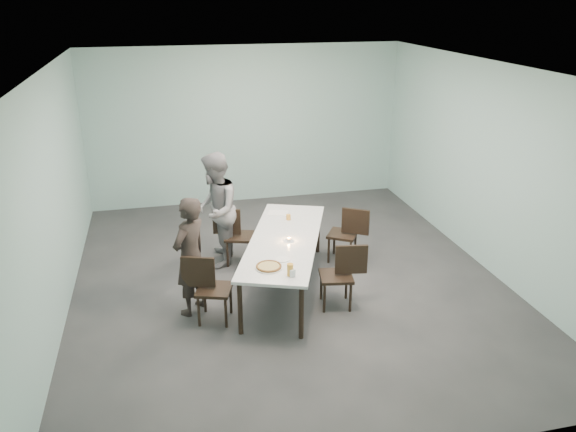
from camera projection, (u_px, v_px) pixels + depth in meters
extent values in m
plane|color=#333335|center=(288.00, 280.00, 8.14)|extent=(7.00, 7.00, 0.00)
cube|color=#9BC4BF|center=(246.00, 126.00, 10.75)|extent=(6.00, 0.02, 3.00)
cube|color=#9BC4BF|center=(389.00, 317.00, 4.42)|extent=(6.00, 0.02, 3.00)
cube|color=#9BC4BF|center=(52.00, 199.00, 6.95)|extent=(0.02, 7.00, 3.00)
cube|color=#9BC4BF|center=(487.00, 167.00, 8.22)|extent=(0.02, 7.00, 3.00)
cube|color=white|center=(288.00, 68.00, 7.03)|extent=(6.00, 7.00, 0.02)
cube|color=white|center=(284.00, 240.00, 7.67)|extent=(1.76, 2.75, 0.04)
cylinder|color=black|center=(240.00, 308.00, 6.73)|extent=(0.06, 0.06, 0.71)
cylinder|color=black|center=(272.00, 229.00, 8.98)|extent=(0.06, 0.06, 0.71)
cylinder|color=black|center=(301.00, 312.00, 6.64)|extent=(0.06, 0.06, 0.71)
cylinder|color=black|center=(318.00, 231.00, 8.89)|extent=(0.06, 0.06, 0.71)
cube|color=black|center=(214.00, 290.00, 7.00)|extent=(0.53, 0.53, 0.04)
cube|color=black|center=(198.00, 272.00, 6.93)|extent=(0.41, 0.17, 0.40)
cylinder|color=black|center=(199.00, 312.00, 6.94)|extent=(0.04, 0.04, 0.41)
cylinder|color=black|center=(205.00, 298.00, 7.25)|extent=(0.04, 0.04, 0.41)
cylinder|color=black|center=(226.00, 313.00, 6.91)|extent=(0.04, 0.04, 0.41)
cylinder|color=black|center=(231.00, 299.00, 7.23)|extent=(0.04, 0.04, 0.41)
cube|color=black|center=(240.00, 236.00, 8.52)|extent=(0.52, 0.52, 0.04)
cube|color=black|center=(227.00, 222.00, 8.44)|extent=(0.41, 0.16, 0.40)
cylinder|color=black|center=(227.00, 254.00, 8.46)|extent=(0.04, 0.04, 0.41)
cylinder|color=black|center=(231.00, 245.00, 8.77)|extent=(0.04, 0.04, 0.41)
cylinder|color=black|center=(250.00, 255.00, 8.44)|extent=(0.04, 0.04, 0.41)
cylinder|color=black|center=(252.00, 245.00, 8.75)|extent=(0.04, 0.04, 0.41)
cube|color=black|center=(336.00, 276.00, 7.33)|extent=(0.48, 0.48, 0.04)
cube|color=black|center=(351.00, 259.00, 7.25)|extent=(0.42, 0.11, 0.40)
cylinder|color=black|center=(346.00, 285.00, 7.58)|extent=(0.04, 0.04, 0.41)
cylinder|color=black|center=(350.00, 298.00, 7.26)|extent=(0.04, 0.04, 0.41)
cylinder|color=black|center=(321.00, 286.00, 7.56)|extent=(0.04, 0.04, 0.41)
cylinder|color=black|center=(324.00, 298.00, 7.24)|extent=(0.04, 0.04, 0.41)
cube|color=black|center=(343.00, 234.00, 8.59)|extent=(0.58, 0.58, 0.04)
cube|color=black|center=(356.00, 221.00, 8.45)|extent=(0.38, 0.26, 0.40)
cylinder|color=black|center=(355.00, 245.00, 8.78)|extent=(0.04, 0.04, 0.41)
cylinder|color=black|center=(350.00, 254.00, 8.48)|extent=(0.04, 0.04, 0.41)
cylinder|color=black|center=(334.00, 242.00, 8.88)|extent=(0.04, 0.04, 0.41)
cylinder|color=black|center=(329.00, 251.00, 8.58)|extent=(0.04, 0.04, 0.41)
imported|color=black|center=(190.00, 256.00, 7.07)|extent=(0.66, 0.68, 1.57)
imported|color=gray|center=(215.00, 210.00, 8.33)|extent=(0.81, 0.95, 1.74)
cylinder|color=white|center=(269.00, 267.00, 6.85)|extent=(0.34, 0.34, 0.01)
cylinder|color=tan|center=(269.00, 266.00, 6.84)|extent=(0.30, 0.30, 0.01)
torus|color=brown|center=(269.00, 266.00, 6.84)|extent=(0.32, 0.32, 0.03)
cylinder|color=white|center=(283.00, 259.00, 7.06)|extent=(0.18, 0.18, 0.01)
cylinder|color=gold|center=(290.00, 270.00, 6.64)|extent=(0.08, 0.08, 0.15)
cylinder|color=silver|center=(292.00, 272.00, 6.64)|extent=(0.08, 0.08, 0.09)
cylinder|color=silver|center=(289.00, 240.00, 7.58)|extent=(0.06, 0.06, 0.03)
cylinder|color=orange|center=(289.00, 238.00, 7.57)|extent=(0.04, 0.04, 0.01)
cylinder|color=gold|center=(288.00, 217.00, 8.29)|extent=(0.07, 0.07, 0.08)
cube|color=silver|center=(278.00, 213.00, 8.55)|extent=(0.36, 0.31, 0.01)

